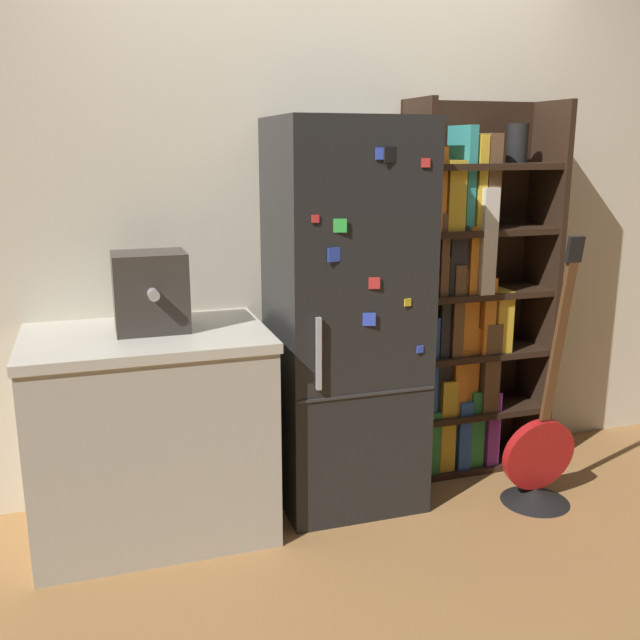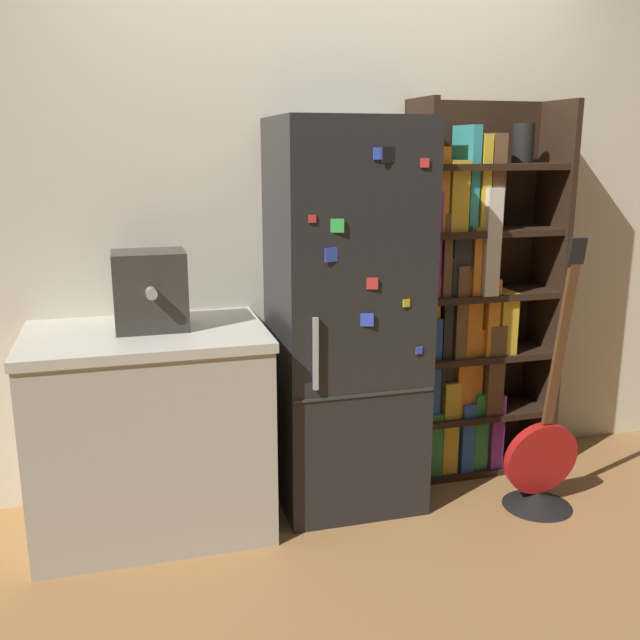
% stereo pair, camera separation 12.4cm
% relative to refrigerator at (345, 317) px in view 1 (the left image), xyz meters
% --- Properties ---
extents(ground_plane, '(16.00, 16.00, 0.00)m').
position_rel_refrigerator_xyz_m(ground_plane, '(0.00, -0.17, -0.86)').
color(ground_plane, '#A87542').
extents(wall_back, '(8.00, 0.05, 2.60)m').
position_rel_refrigerator_xyz_m(wall_back, '(0.00, 0.31, 0.44)').
color(wall_back, beige).
rests_on(wall_back, ground_plane).
extents(refrigerator, '(0.62, 0.59, 1.72)m').
position_rel_refrigerator_xyz_m(refrigerator, '(0.00, 0.00, 0.00)').
color(refrigerator, black).
rests_on(refrigerator, ground_plane).
extents(bookshelf, '(0.73, 0.32, 1.81)m').
position_rel_refrigerator_xyz_m(bookshelf, '(0.67, 0.14, -0.04)').
color(bookshelf, black).
rests_on(bookshelf, ground_plane).
extents(kitchen_counter, '(0.98, 0.66, 0.87)m').
position_rel_refrigerator_xyz_m(kitchen_counter, '(-0.87, -0.03, -0.43)').
color(kitchen_counter, '#BCB7A8').
rests_on(kitchen_counter, ground_plane).
extents(espresso_machine, '(0.29, 0.29, 0.32)m').
position_rel_refrigerator_xyz_m(espresso_machine, '(-0.84, 0.00, 0.17)').
color(espresso_machine, '#38332D').
rests_on(espresso_machine, kitchen_counter).
extents(guitar, '(0.35, 0.32, 1.25)m').
position_rel_refrigerator_xyz_m(guitar, '(0.82, -0.35, -0.69)').
color(guitar, black).
rests_on(guitar, ground_plane).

